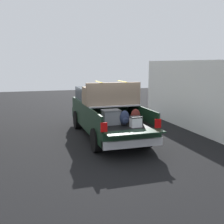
{
  "coord_description": "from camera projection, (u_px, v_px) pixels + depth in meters",
  "views": [
    {
      "loc": [
        -10.25,
        3.01,
        2.88
      ],
      "look_at": [
        -0.6,
        0.0,
        1.1
      ],
      "focal_mm": 44.16,
      "sensor_mm": 36.0,
      "label": 1
    }
  ],
  "objects": [
    {
      "name": "ground_plane",
      "position": [
        108.0,
        137.0,
        11.02
      ],
      "size": [
        40.0,
        40.0,
        0.0
      ],
      "primitive_type": "plane",
      "color": "black"
    },
    {
      "name": "pickup_truck",
      "position": [
        105.0,
        111.0,
        11.18
      ],
      "size": [
        6.05,
        2.06,
        2.23
      ],
      "color": "black",
      "rests_on": "ground_plane"
    },
    {
      "name": "building_facade",
      "position": [
        200.0,
        97.0,
        11.4
      ],
      "size": [
        9.44,
        0.36,
        3.02
      ],
      "primitive_type": "cube",
      "color": "white",
      "rests_on": "ground_plane"
    }
  ]
}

